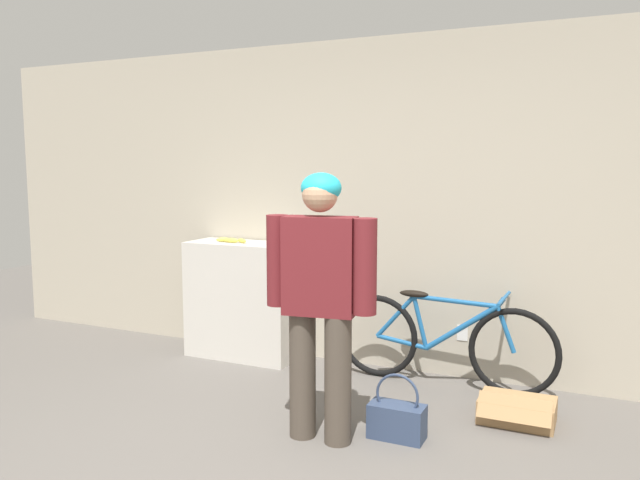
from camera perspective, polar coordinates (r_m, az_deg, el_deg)
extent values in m
cube|color=#B7AD99|center=(4.92, 6.97, 3.12)|extent=(8.00, 0.06, 2.60)
cube|color=white|center=(4.91, 12.89, -8.27)|extent=(0.08, 0.01, 0.12)
cube|color=beige|center=(5.32, -7.03, -5.44)|extent=(0.94, 0.41, 0.98)
cylinder|color=#4C4238|center=(3.79, -1.61, -12.19)|extent=(0.16, 0.16, 0.76)
cylinder|color=#4C4238|center=(3.70, 1.65, -12.67)|extent=(0.16, 0.16, 0.76)
cube|color=maroon|center=(3.58, 0.00, -2.37)|extent=(0.44, 0.24, 0.57)
cylinder|color=maroon|center=(3.70, -3.88, -1.87)|extent=(0.13, 0.13, 0.54)
cylinder|color=maroon|center=(3.48, 4.13, -2.44)|extent=(0.13, 0.13, 0.54)
sphere|color=tan|center=(3.54, 0.00, 4.20)|extent=(0.21, 0.21, 0.21)
ellipsoid|color=#23B7CC|center=(3.55, 0.10, 4.79)|extent=(0.24, 0.22, 0.17)
torus|color=black|center=(4.85, 5.27, -8.71)|extent=(0.64, 0.06, 0.63)
torus|color=black|center=(4.62, 17.31, -9.81)|extent=(0.64, 0.06, 0.63)
cylinder|color=#1E609E|center=(4.80, 7.45, -9.21)|extent=(0.39, 0.04, 0.08)
cylinder|color=#1E609E|center=(4.76, 6.90, -6.95)|extent=(0.31, 0.04, 0.36)
cylinder|color=#1E609E|center=(4.71, 9.13, -7.43)|extent=(0.13, 0.04, 0.39)
cylinder|color=#1E609E|center=(4.64, 12.76, -7.84)|extent=(0.53, 0.05, 0.40)
cylinder|color=#1E609E|center=(4.61, 12.21, -5.49)|extent=(0.61, 0.04, 0.05)
cylinder|color=#1E609E|center=(4.58, 16.63, -7.85)|extent=(0.15, 0.04, 0.33)
cylinder|color=#1E609E|center=(4.54, 16.20, -5.51)|extent=(0.07, 0.04, 0.08)
cylinder|color=#1E609E|center=(4.54, 16.46, -5.15)|extent=(0.03, 0.46, 0.02)
ellipsoid|color=black|center=(4.68, 8.59, -4.88)|extent=(0.22, 0.08, 0.05)
ellipsoid|color=#EAD64C|center=(5.24, -8.10, -0.03)|extent=(0.14, 0.04, 0.04)
ellipsoid|color=#EAD64C|center=(5.30, -8.81, 0.04)|extent=(0.13, 0.09, 0.04)
ellipsoid|color=#EAD64C|center=(5.20, -7.16, -0.06)|extent=(0.13, 0.08, 0.03)
sphere|color=brown|center=(5.34, -9.16, 0.08)|extent=(0.02, 0.02, 0.02)
cube|color=#334260|center=(3.88, 7.04, -16.14)|extent=(0.33, 0.16, 0.21)
torus|color=#334260|center=(3.82, 7.08, -13.91)|extent=(0.26, 0.02, 0.26)
cube|color=#A87F51|center=(4.28, 17.58, -14.61)|extent=(0.46, 0.31, 0.15)
cube|color=#A87F51|center=(4.11, 17.33, -14.53)|extent=(0.44, 0.11, 0.14)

